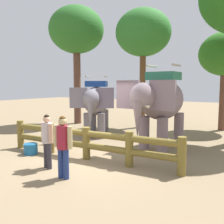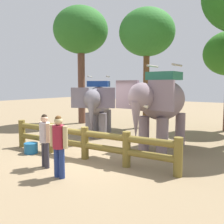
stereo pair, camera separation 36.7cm
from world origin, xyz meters
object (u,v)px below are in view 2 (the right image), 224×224
Objects in this scene: tree_back_center at (147,33)px; feed_bucket at (31,148)px; tourist_man_in_blue at (59,142)px; log_fence at (85,141)px; elephant_center at (161,102)px; tree_deep_back at (81,32)px; tourist_woman_in_black at (45,137)px; elephant_near_left at (98,102)px.

tree_back_center is 8.76m from feed_bucket.
tree_back_center is (-1.70, 8.20, 4.25)m from tourist_man_in_blue.
log_fence is 13.45× the size of feed_bucket.
tourist_man_in_blue reaches higher than log_fence.
elephant_center reaches higher than tourist_man_in_blue.
tree_deep_back is at bearing 132.24° from log_fence.
elephant_center is 7.76× the size of feed_bucket.
tourist_woman_in_black is 0.22× the size of tree_deep_back.
log_fence is 0.89× the size of tree_deep_back.
tourist_man_in_blue is (0.94, -0.34, 0.03)m from tourist_woman_in_black.
tree_deep_back is (-6.70, 3.18, 3.85)m from elephant_center.
tree_deep_back reaches higher than tourist_woman_in_black.
elephant_center is 2.25× the size of tourist_man_in_blue.
feed_bucket is at bearing -96.84° from tree_back_center.
elephant_near_left is at bearing -103.23° from tree_back_center.
tourist_man_in_blue is at bearing -19.91° from tourist_woman_in_black.
log_fence is at bearing -58.82° from elephant_near_left.
tree_deep_back is at bearing -168.44° from tree_back_center.
tourist_woman_in_black is (-0.39, -1.30, 0.31)m from log_fence.
tourist_woman_in_black is at bearing -55.62° from tree_deep_back.
elephant_center is 4.38m from tourist_woman_in_black.
elephant_center is at bearing 41.80° from feed_bucket.
log_fence is 3.88m from elephant_near_left.
elephant_center is at bearing 59.61° from log_fence.
elephant_center is 5.90m from tree_back_center.
tourist_man_in_blue is (0.54, -1.64, 0.34)m from log_fence.
log_fence is 0.97× the size of tree_back_center.
feed_bucket is (-0.86, -7.14, -5.01)m from tree_back_center.
tourist_man_in_blue reaches higher than feed_bucket.
tree_back_center reaches higher than tourist_man_in_blue.
elephant_near_left is 4.99m from tree_back_center.
tree_back_center is at bearing 11.56° from tree_deep_back.
tourist_woman_in_black reaches higher than feed_bucket.
feed_bucket is at bearing -63.14° from tree_deep_back.
log_fence is 1.76m from tourist_man_in_blue.
tourist_man_in_blue is at bearing -78.32° from tree_back_center.
elephant_near_left is 0.46× the size of tree_deep_back.
elephant_near_left reaches higher than feed_bucket.
tourist_woman_in_black is at bearing 160.09° from tourist_man_in_blue.
log_fence is at bearing 108.33° from tourist_man_in_blue.
tree_deep_back is at bearing 154.65° from elephant_center.
tourist_man_in_blue is 10.46m from tree_deep_back.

